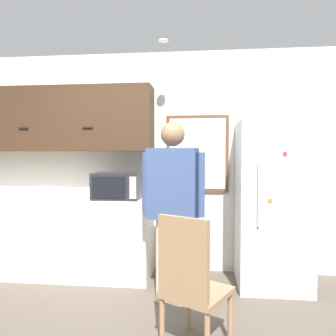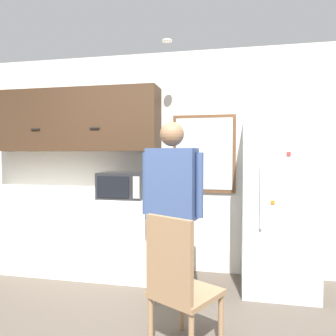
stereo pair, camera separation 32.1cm
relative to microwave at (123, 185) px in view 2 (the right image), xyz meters
The scene contains 9 objects.
back_wall 0.61m from the microwave, 50.03° to the left, with size 6.00×0.06×2.70m.
counter 0.97m from the microwave, behind, with size 2.22×0.62×0.93m.
upper_cabinets 1.10m from the microwave, 164.58° to the left, with size 2.22×0.39×0.77m.
microwave is the anchor object (origin of this frame).
person 0.86m from the microwave, 37.21° to the right, with size 0.62×0.30×1.76m.
refrigerator 1.74m from the microwave, ahead, with size 0.75×0.75×1.81m.
chair 1.68m from the microwave, 55.98° to the right, with size 0.59×0.59×1.02m.
window 1.05m from the microwave, 22.48° to the left, with size 0.76×0.05×0.94m.
ceiling_light 1.69m from the microwave, ahead, with size 0.11×0.11×0.01m.
Camera 2 is at (0.95, -2.11, 1.45)m, focal length 35.00 mm.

